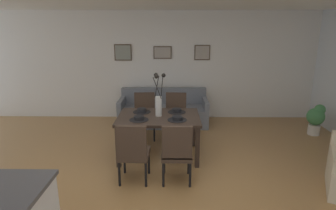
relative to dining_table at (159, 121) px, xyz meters
name	(u,v)px	position (x,y,z in m)	size (l,w,h in m)	color
ground_plane	(164,184)	(0.11, -0.95, -0.65)	(9.00, 9.00, 0.00)	#A87A47
back_wall_panel	(167,66)	(0.11, 2.30, 0.65)	(9.00, 0.10, 2.60)	silver
dining_table	(159,121)	(0.00, 0.00, 0.00)	(1.40, 0.99, 0.74)	#33261E
dining_chair_near_left	(133,150)	(-0.33, -0.91, -0.14)	(0.45, 0.45, 0.92)	#3D2D23
dining_chair_near_right	(145,113)	(-0.33, 0.89, -0.14)	(0.47, 0.47, 0.92)	#3D2D23
dining_chair_far_left	(177,151)	(0.30, -0.92, -0.14)	(0.44, 0.44, 0.92)	#3D2D23
dining_chair_far_right	(176,113)	(0.31, 0.89, -0.14)	(0.47, 0.47, 0.92)	#3D2D23
centerpiece_vase	(159,100)	(0.00, 0.00, 0.37)	(0.21, 0.23, 0.73)	silver
placemat_near_left	(139,120)	(-0.31, -0.22, 0.09)	(0.32, 0.32, 0.01)	black
bowl_near_left	(139,118)	(-0.32, -0.22, 0.13)	(0.17, 0.17, 0.07)	black
placemat_near_right	(142,112)	(-0.31, 0.22, 0.09)	(0.32, 0.32, 0.01)	black
bowl_near_right	(142,110)	(-0.32, 0.22, 0.13)	(0.17, 0.17, 0.07)	black
placemat_far_left	(177,120)	(0.32, -0.22, 0.09)	(0.32, 0.32, 0.01)	black
bowl_far_left	(177,118)	(0.32, -0.22, 0.13)	(0.17, 0.17, 0.07)	black
placemat_far_right	(177,112)	(0.32, 0.22, 0.09)	(0.32, 0.32, 0.01)	black
bowl_far_right	(177,110)	(0.32, 0.22, 0.13)	(0.17, 0.17, 0.07)	black
sofa	(163,112)	(0.03, 1.75, -0.38)	(2.04, 0.84, 0.80)	slate
framed_picture_left	(123,52)	(-0.95, 2.23, 0.98)	(0.42, 0.03, 0.39)	#473828
framed_picture_center	(163,53)	(0.00, 2.23, 0.98)	(0.44, 0.03, 0.30)	#473828
framed_picture_right	(202,53)	(0.95, 2.23, 0.98)	(0.38, 0.03, 0.36)	#473828
potted_plant	(316,118)	(3.27, 1.06, -0.28)	(0.36, 0.36, 0.67)	silver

